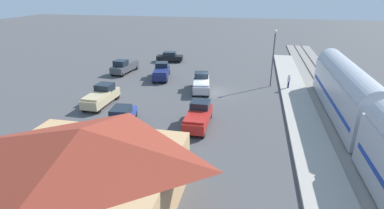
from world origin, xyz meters
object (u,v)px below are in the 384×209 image
pickup_navy (161,71)px  pickup_silver (201,83)px  pickup_red (198,116)px  light_pole_near_platform (274,51)px  station_building (86,166)px  pedestrian_on_platform (289,80)px  pickup_charcoal (124,66)px  sedan_blue (121,116)px  sedan_black (170,57)px  passenger_train (379,127)px  pickup_tan (101,96)px

pickup_navy → pickup_silver: same height
pickup_red → light_pole_near_platform: (-6.97, -13.90, 3.60)m
pickup_red → light_pole_near_platform: 15.97m
station_building → pickup_red: bearing=-109.4°
pedestrian_on_platform → station_building: bearing=61.7°
pickup_charcoal → sedan_blue: 18.93m
pickup_red → sedan_blue: pickup_red is taller
station_building → pickup_red: station_building is taller
sedan_blue → pickup_red: bearing=-169.8°
station_building → sedan_black: 37.12m
passenger_train → light_pole_near_platform: light_pole_near_platform is taller
pickup_navy → sedan_blue: (-1.01, 15.64, -0.15)m
light_pole_near_platform → pedestrian_on_platform: bearing=151.4°
pickup_navy → pickup_charcoal: bearing=-15.2°
pickup_tan → sedan_black: bearing=-94.3°
pedestrian_on_platform → pickup_navy: size_ratio=0.30×
station_building → pedestrian_on_platform: size_ratio=6.50×
station_building → pickup_red: 12.84m
pedestrian_on_platform → pickup_red: 15.66m
pickup_navy → light_pole_near_platform: (-15.12, 0.46, 3.60)m
pickup_red → sedan_black: 26.54m
passenger_train → station_building: passenger_train is taller
light_pole_near_platform → station_building: bearing=66.6°
passenger_train → pickup_silver: (15.37, -13.50, -1.83)m
light_pole_near_platform → sedan_blue: bearing=47.1°
pickup_navy → pedestrian_on_platform: bearing=174.6°
sedan_blue → light_pole_near_platform: 21.06m
sedan_blue → pickup_navy: bearing=-86.3°
pickup_charcoal → pickup_red: bearing=132.1°
pedestrian_on_platform → pickup_red: bearing=54.5°
pickup_tan → sedan_blue: (-4.35, 4.38, -0.15)m
pickup_red → pickup_silver: size_ratio=0.96×
pickup_tan → sedan_blue: pickup_tan is taller
sedan_black → pickup_navy: bearing=99.5°
station_building → pickup_silver: bearing=-96.8°
pickup_silver → pickup_charcoal: bearing=-24.8°
pickup_tan → pickup_red: 11.90m
station_building → pickup_charcoal: bearing=-69.8°
pedestrian_on_platform → sedan_black: 22.40m
pickup_red → light_pole_near_platform: size_ratio=0.74×
pedestrian_on_platform → pickup_navy: bearing=-5.4°
pickup_charcoal → light_pole_near_platform: light_pole_near_platform is taller
pickup_silver → sedan_black: 16.70m
pickup_tan → pickup_red: bearing=164.9°
pickup_red → pickup_tan: bearing=-15.1°
pickup_tan → passenger_train: bearing=165.6°
sedan_blue → sedan_black: same height
passenger_train → pickup_charcoal: size_ratio=6.38×
passenger_train → pedestrian_on_platform: 16.85m
pickup_silver → station_building: bearing=83.2°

